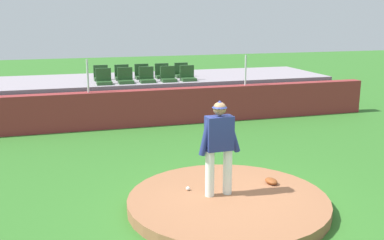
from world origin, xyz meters
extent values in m
plane|color=#306D25|center=(0.00, 0.00, 0.00)|extent=(60.00, 60.00, 0.00)
cylinder|color=#955F3F|center=(0.00, 0.00, 0.10)|extent=(3.58, 3.58, 0.20)
cylinder|color=white|center=(-0.30, 0.15, 0.62)|extent=(0.16, 0.16, 0.84)
cylinder|color=white|center=(0.04, 0.16, 0.62)|extent=(0.16, 0.16, 0.84)
cube|color=navy|center=(-0.13, 0.15, 1.35)|extent=(0.49, 0.27, 0.61)
cylinder|color=navy|center=(-0.38, 0.14, 1.31)|extent=(0.25, 0.12, 0.69)
cylinder|color=navy|center=(0.12, 0.16, 1.31)|extent=(0.31, 0.12, 0.68)
sphere|color=#8C6647|center=(-0.13, 0.15, 1.79)|extent=(0.23, 0.23, 0.23)
cone|color=navy|center=(-0.13, 0.15, 1.87)|extent=(0.28, 0.28, 0.13)
sphere|color=white|center=(-0.60, 0.50, 0.24)|extent=(0.07, 0.07, 0.07)
ellipsoid|color=brown|center=(1.03, 0.37, 0.26)|extent=(0.24, 0.33, 0.11)
cube|color=maroon|center=(0.00, 6.48, 0.56)|extent=(14.68, 0.40, 1.12)
cylinder|color=silver|center=(-1.95, 6.48, 1.61)|extent=(0.06, 0.06, 0.98)
cylinder|color=silver|center=(3.05, 6.48, 1.61)|extent=(0.06, 0.06, 0.98)
cube|color=gray|center=(0.00, 8.65, 0.60)|extent=(13.22, 3.40, 1.21)
cube|color=#264D25|center=(-1.40, 7.37, 1.26)|extent=(0.48, 0.44, 0.10)
cube|color=#264D25|center=(-1.40, 7.55, 1.51)|extent=(0.48, 0.08, 0.40)
cube|color=#264D25|center=(-0.70, 7.41, 1.26)|extent=(0.48, 0.44, 0.10)
cube|color=#264D25|center=(-0.70, 7.59, 1.51)|extent=(0.48, 0.08, 0.40)
cube|color=#264D25|center=(0.00, 7.42, 1.26)|extent=(0.48, 0.44, 0.10)
cube|color=#264D25|center=(0.00, 7.60, 1.51)|extent=(0.48, 0.08, 0.40)
cube|color=#264D25|center=(0.71, 7.40, 1.26)|extent=(0.48, 0.44, 0.10)
cube|color=#264D25|center=(0.71, 7.58, 1.51)|extent=(0.48, 0.08, 0.40)
cube|color=#264D25|center=(1.39, 7.41, 1.26)|extent=(0.48, 0.44, 0.10)
cube|color=#264D25|center=(1.39, 7.59, 1.51)|extent=(0.48, 0.08, 0.40)
cube|color=#264D25|center=(-1.40, 8.32, 1.26)|extent=(0.48, 0.44, 0.10)
cube|color=#264D25|center=(-1.40, 8.50, 1.51)|extent=(0.48, 0.08, 0.40)
cube|color=#264D25|center=(-0.70, 8.28, 1.26)|extent=(0.48, 0.44, 0.10)
cube|color=#264D25|center=(-0.70, 8.46, 1.51)|extent=(0.48, 0.08, 0.40)
cube|color=#264D25|center=(0.00, 8.31, 1.26)|extent=(0.48, 0.44, 0.10)
cube|color=#264D25|center=(0.00, 8.49, 1.51)|extent=(0.48, 0.08, 0.40)
cube|color=#264D25|center=(0.71, 8.27, 1.26)|extent=(0.48, 0.44, 0.10)
cube|color=#264D25|center=(0.71, 8.45, 1.51)|extent=(0.48, 0.08, 0.40)
cube|color=#264D25|center=(1.42, 8.30, 1.26)|extent=(0.48, 0.44, 0.10)
cube|color=#264D25|center=(1.42, 8.48, 1.51)|extent=(0.48, 0.08, 0.40)
camera|label=1|loc=(-2.73, -7.00, 3.37)|focal=42.14mm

